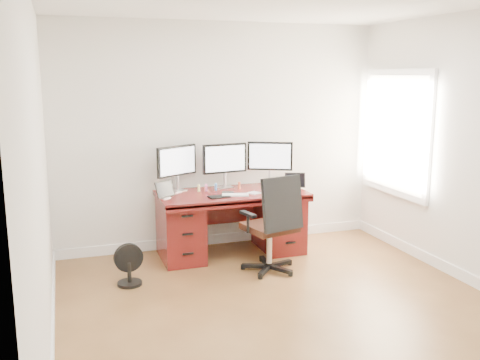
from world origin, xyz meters
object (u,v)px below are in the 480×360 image
object	(u,v)px
office_chair	(272,240)
floor_fan	(129,265)
keyboard	(235,195)
desk	(231,221)
monitor_center	(225,160)

from	to	relation	value
office_chair	floor_fan	distance (m)	1.51
keyboard	desk	bearing A→B (deg)	103.41
office_chair	monitor_center	xyz separation A→B (m)	(-0.23, 0.95, 0.73)
office_chair	floor_fan	size ratio (longest dim) A/B	2.51
floor_fan	keyboard	world-z (taller)	keyboard
office_chair	desk	bearing A→B (deg)	94.59
desk	office_chair	bearing A→B (deg)	-71.86
monitor_center	keyboard	bearing A→B (deg)	-97.58
floor_fan	monitor_center	xyz separation A→B (m)	(1.26, 0.83, 0.88)
office_chair	keyboard	world-z (taller)	office_chair
desk	monitor_center	size ratio (longest dim) A/B	3.09
desk	keyboard	distance (m)	0.41
floor_fan	keyboard	distance (m)	1.42
desk	floor_fan	size ratio (longest dim) A/B	3.99
desk	monitor_center	world-z (taller)	monitor_center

